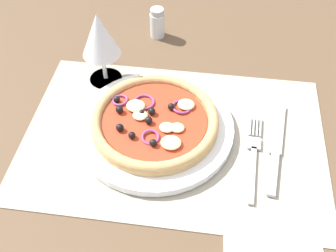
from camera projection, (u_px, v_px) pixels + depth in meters
The scene contains 9 objects.
ground_plane at pixel (174, 142), 70.80cm from camera, with size 190.00×140.00×2.40cm, color brown.
placemat at pixel (174, 137), 69.75cm from camera, with size 51.84×34.74×0.40cm, color #A39984.
plate at pixel (155, 127), 69.97cm from camera, with size 27.41×27.41×1.44cm, color white.
pizza at pixel (155, 120), 68.61cm from camera, with size 22.00×22.00×2.65cm.
fork at pixel (254, 152), 66.94cm from camera, with size 2.50×18.05×0.44cm.
knife at pixel (276, 146), 67.85cm from camera, with size 4.04×20.05×0.62cm.
wine_glass at pixel (100, 37), 72.34cm from camera, with size 7.20×7.20×14.90cm.
napkin at pixel (272, 232), 57.88cm from camera, with size 13.90×12.51×0.36cm, color silver.
pepper_shaker at pixel (157, 23), 86.95cm from camera, with size 3.20×3.20×6.70cm.
Camera 1 is at (4.97, -44.37, 53.82)cm, focal length 42.88 mm.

